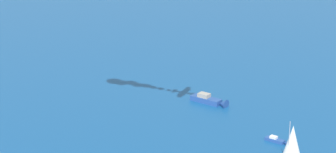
# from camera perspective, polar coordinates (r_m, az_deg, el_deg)

# --- Properties ---
(motorboat_inshore) EXTENTS (10.94, 8.03, 3.20)m
(motorboat_inshore) POSITION_cam_1_polar(r_m,az_deg,el_deg) (168.44, 4.01, -2.25)
(motorboat_inshore) COLOR #23478C
(motorboat_inshore) RESTS_ON ground_plane
(motorboat_mid_cluster) EXTENTS (5.83, 4.26, 1.70)m
(motorboat_mid_cluster) POSITION_cam_1_polar(r_m,az_deg,el_deg) (146.42, 10.23, -5.91)
(motorboat_mid_cluster) COLOR #23478C
(motorboat_mid_cluster) RESTS_ON ground_plane
(sailboat_outer_ring_a) EXTENTS (5.94, 9.20, 11.43)m
(sailboat_outer_ring_a) POSITION_cam_1_polar(r_m,az_deg,el_deg) (131.86, 11.49, -6.52)
(sailboat_outer_ring_a) COLOR #B21E1E
(sailboat_outer_ring_a) RESTS_ON ground_plane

